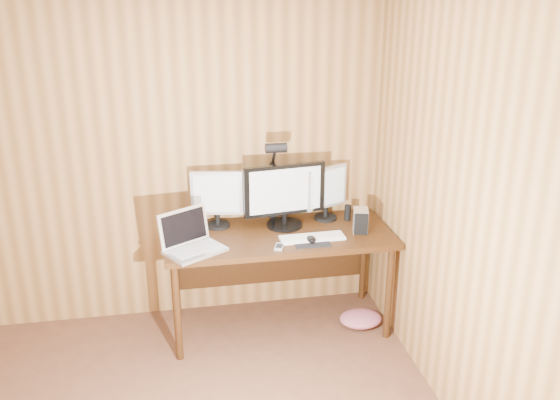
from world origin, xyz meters
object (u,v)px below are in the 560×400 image
object	(u,v)px
laptop	(190,241)
speaker	(348,213)
desk_lamp	(274,169)
desk	(277,245)
keyboard	(312,238)
monitor_center	(285,195)
mouse	(311,239)
monitor_left	(217,198)
hard_drive	(361,220)
monitor_right	(326,192)
phone	(279,247)

from	to	relation	value
laptop	speaker	bearing A→B (deg)	-16.00
speaker	desk_lamp	size ratio (longest dim) A/B	0.18
desk	keyboard	world-z (taller)	keyboard
desk	speaker	size ratio (longest dim) A/B	13.60
monitor_center	laptop	bearing A→B (deg)	-164.78
mouse	desk_lamp	bearing A→B (deg)	121.73
keyboard	speaker	size ratio (longest dim) A/B	3.86
monitor_left	desk	bearing A→B (deg)	-8.17
hard_drive	monitor_left	bearing A→B (deg)	179.69
monitor_left	monitor_right	bearing A→B (deg)	9.80
monitor_left	desk_lamp	world-z (taller)	desk_lamp
monitor_left	phone	size ratio (longest dim) A/B	3.49
mouse	desk_lamp	size ratio (longest dim) A/B	0.16
laptop	desk_lamp	bearing A→B (deg)	0.36
desk	monitor_right	size ratio (longest dim) A/B	3.94
monitor_left	laptop	world-z (taller)	monitor_left
monitor_left	keyboard	xyz separation A→B (m)	(0.62, -0.34, -0.21)
keyboard	phone	xyz separation A→B (m)	(-0.25, -0.10, -0.00)
desk	phone	distance (m)	0.34
keyboard	speaker	distance (m)	0.45
monitor_center	hard_drive	xyz separation A→B (m)	(0.52, -0.19, -0.16)
phone	desk_lamp	size ratio (longest dim) A/B	0.18
desk_lamp	keyboard	bearing A→B (deg)	-72.73
desk	monitor_left	world-z (taller)	monitor_left
speaker	monitor_center	bearing A→B (deg)	-176.41
monitor_center	keyboard	bearing A→B (deg)	-68.46
keyboard	phone	distance (m)	0.27
keyboard	desk_lamp	world-z (taller)	desk_lamp
hard_drive	speaker	xyz separation A→B (m)	(-0.03, 0.22, -0.02)
desk	hard_drive	world-z (taller)	hard_drive
desk	laptop	size ratio (longest dim) A/B	3.47
desk	phone	size ratio (longest dim) A/B	13.36
monitor_left	phone	xyz separation A→B (m)	(0.37, -0.44, -0.22)
monitor_right	hard_drive	size ratio (longest dim) A/B	2.40
monitor_center	monitor_right	xyz separation A→B (m)	(0.33, 0.08, -0.03)
hard_drive	keyboard	bearing A→B (deg)	-153.67
keyboard	hard_drive	size ratio (longest dim) A/B	2.69
monitor_center	keyboard	xyz separation A→B (m)	(0.15, -0.26, -0.23)
monitor_right	desk_lamp	bearing A→B (deg)	152.12
monitor_center	phone	distance (m)	0.45
monitor_left	speaker	size ratio (longest dim) A/B	3.55
monitor_center	monitor_left	world-z (taller)	monitor_center
desk_lamp	phone	bearing A→B (deg)	-107.70
mouse	desk_lamp	distance (m)	0.59
monitor_right	hard_drive	world-z (taller)	monitor_right
laptop	desk	bearing A→B (deg)	-10.55
monitor_left	phone	world-z (taller)	monitor_left
keyboard	laptop	bearing A→B (deg)	179.96
mouse	desk_lamp	xyz separation A→B (m)	(-0.18, 0.41, 0.38)
monitor_left	laptop	bearing A→B (deg)	-110.06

